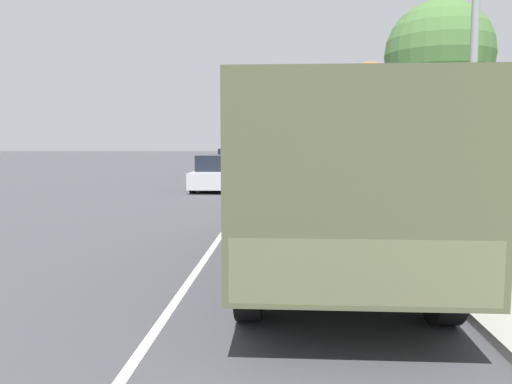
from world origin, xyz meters
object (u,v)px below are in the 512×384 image
(car_nearest_ahead, at_px, (217,174))
(car_second_ahead, at_px, (231,163))
(car_fourth_ahead, at_px, (258,155))
(car_third_ahead, at_px, (289,160))
(pickup_truck, at_px, (507,187))
(lamp_post, at_px, (462,34))
(military_truck, at_px, (328,173))

(car_nearest_ahead, bearing_deg, car_second_ahead, 92.91)
(car_nearest_ahead, bearing_deg, car_fourth_ahead, 89.99)
(car_fourth_ahead, bearing_deg, car_third_ahead, -73.95)
(pickup_truck, bearing_deg, car_second_ahead, 116.78)
(car_third_ahead, height_order, car_fourth_ahead, car_fourth_ahead)
(car_second_ahead, xyz_separation_m, pickup_truck, (9.55, -18.92, 0.14))
(car_nearest_ahead, distance_m, car_fourth_ahead, 32.57)
(car_nearest_ahead, distance_m, car_second_ahead, 10.70)
(car_third_ahead, height_order, lamp_post, lamp_post)
(pickup_truck, xyz_separation_m, lamp_post, (-2.90, -4.60, 3.10))
(car_nearest_ahead, height_order, lamp_post, lamp_post)
(car_nearest_ahead, height_order, car_fourth_ahead, car_fourth_ahead)
(car_fourth_ahead, distance_m, pickup_truck, 41.79)
(car_third_ahead, bearing_deg, car_second_ahead, -110.99)
(lamp_post, bearing_deg, pickup_truck, 57.78)
(car_nearest_ahead, xyz_separation_m, car_second_ahead, (-0.54, 10.68, 0.06))
(military_truck, distance_m, pickup_truck, 7.67)
(car_second_ahead, height_order, pickup_truck, pickup_truck)
(car_second_ahead, distance_m, car_third_ahead, 10.92)
(car_second_ahead, xyz_separation_m, lamp_post, (6.65, -23.52, 3.24))
(car_fourth_ahead, bearing_deg, lamp_post, -82.34)
(car_fourth_ahead, bearing_deg, car_nearest_ahead, -90.01)
(car_nearest_ahead, bearing_deg, lamp_post, -64.54)
(car_second_ahead, height_order, car_fourth_ahead, car_second_ahead)
(car_third_ahead, xyz_separation_m, pickup_truck, (5.64, -29.12, 0.24))
(car_nearest_ahead, distance_m, pickup_truck, 12.21)
(lamp_post, bearing_deg, military_truck, -158.79)
(military_truck, distance_m, car_third_ahead, 34.65)
(car_nearest_ahead, relative_size, car_third_ahead, 0.90)
(military_truck, xyz_separation_m, car_second_ahead, (-4.28, 24.44, -0.85))
(car_third_ahead, height_order, pickup_truck, pickup_truck)
(car_second_ahead, relative_size, pickup_truck, 0.75)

